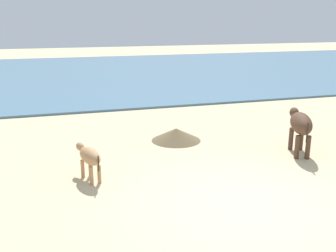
# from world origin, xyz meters

# --- Properties ---
(ground) EXTENTS (80.00, 80.00, 0.00)m
(ground) POSITION_xyz_m (0.00, 0.00, 0.00)
(ground) COLOR #CCB789
(sea_water) EXTENTS (60.00, 20.00, 0.08)m
(sea_water) POSITION_xyz_m (0.00, 17.92, 0.04)
(sea_water) COLOR slate
(sea_water) RESTS_ON ground
(cow_adult_dark) EXTENTS (0.89, 1.55, 1.04)m
(cow_adult_dark) POSITION_xyz_m (2.61, 2.13, 0.75)
(cow_adult_dark) COLOR #4C3323
(cow_adult_dark) RESTS_ON ground
(calf_near_tan) EXTENTS (0.54, 1.07, 0.71)m
(calf_near_tan) POSITION_xyz_m (-2.52, 1.98, 0.51)
(calf_near_tan) COLOR tan
(calf_near_tan) RESTS_ON ground
(debris_pile_0) EXTENTS (1.64, 1.64, 0.35)m
(debris_pile_0) POSITION_xyz_m (0.01, 4.00, 0.17)
(debris_pile_0) COLOR brown
(debris_pile_0) RESTS_ON ground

